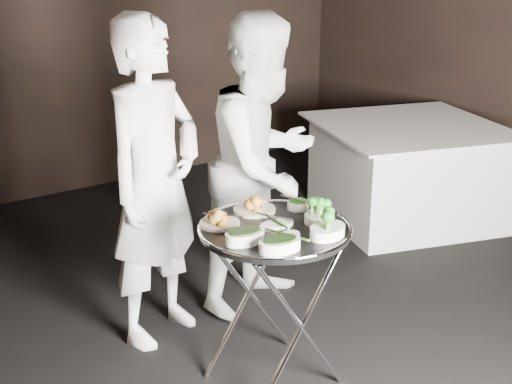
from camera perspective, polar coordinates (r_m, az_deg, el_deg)
wall_back at (r=6.09m, az=-17.68°, el=13.28°), size 6.00×0.05×3.00m
tray_stand at (r=3.44m, az=1.46°, el=-8.52°), size 0.55×0.46×0.81m
serving_tray at (r=3.29m, az=1.51°, el=-2.99°), size 0.71×0.71×0.04m
potato_plate_a at (r=3.30m, az=-2.92°, el=-2.18°), size 0.19×0.19×0.07m
potato_plate_b at (r=3.46m, az=-0.12°, el=-1.06°), size 0.20×0.20×0.07m
greens_bowl at (r=3.50m, az=3.39°, el=-0.93°), size 0.11×0.11×0.06m
asparagus_plate_a at (r=3.29m, az=1.68°, el=-2.53°), size 0.18×0.11×0.03m
asparagus_plate_b at (r=3.15m, az=2.49°, el=-3.57°), size 0.18×0.14×0.03m
spinach_bowl_a at (r=3.11m, az=-0.89°, el=-3.42°), size 0.19×0.13×0.08m
spinach_bowl_b at (r=3.03m, az=1.91°, el=-4.09°), size 0.21×0.15×0.08m
broccoli_bowl_a at (r=3.35m, az=4.99°, el=-1.87°), size 0.19×0.16×0.07m
broccoli_bowl_b at (r=3.19m, az=5.75°, el=-2.96°), size 0.22×0.18×0.08m
serving_utensils at (r=3.33m, az=1.05°, el=-1.61°), size 0.58×0.43×0.01m
waiter_left at (r=3.74m, az=-8.11°, el=0.68°), size 0.75×0.62×1.75m
waiter_right at (r=4.07m, az=0.69°, el=2.23°), size 0.98×0.85×1.72m
dining_table at (r=5.63m, az=11.94°, el=1.60°), size 1.31×1.31×0.75m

